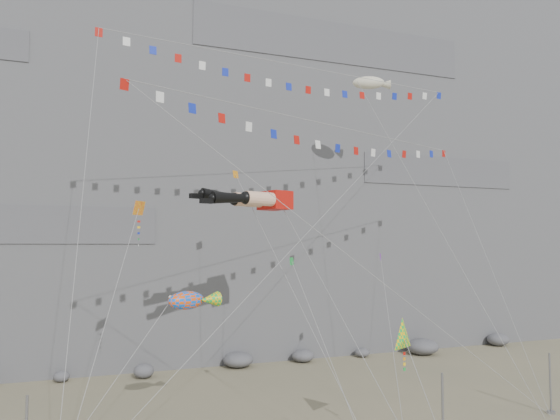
# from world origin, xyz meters

# --- Properties ---
(cliff) EXTENTS (80.00, 28.00, 50.00)m
(cliff) POSITION_xyz_m (0.00, 32.00, 25.00)
(cliff) COLOR slate
(cliff) RESTS_ON ground
(talus_boulders) EXTENTS (60.00, 3.00, 1.20)m
(talus_boulders) POSITION_xyz_m (0.00, 17.00, 0.60)
(talus_boulders) COLOR slate
(talus_boulders) RESTS_ON ground
(anchor_pole_center) EXTENTS (0.12, 0.12, 4.36)m
(anchor_pole_center) POSITION_xyz_m (3.02, -6.59, 2.18)
(anchor_pole_center) COLOR gray
(anchor_pole_center) RESTS_ON ground
(anchor_pole_right) EXTENTS (0.12, 0.12, 3.68)m
(anchor_pole_right) POSITION_xyz_m (14.45, -2.18, 1.84)
(anchor_pole_right) COLOR gray
(anchor_pole_right) RESTS_ON ground
(legs_kite) EXTENTS (7.55, 17.34, 20.91)m
(legs_kite) POSITION_xyz_m (-2.31, 6.20, 13.45)
(legs_kite) COLOR #BB130B
(legs_kite) RESTS_ON ground
(flag_banner_upper) EXTENTS (29.61, 13.93, 30.45)m
(flag_banner_upper) POSITION_xyz_m (1.60, 7.47, 23.39)
(flag_banner_upper) COLOR #BB130B
(flag_banner_upper) RESTS_ON ground
(flag_banner_lower) EXTENTS (26.91, 11.83, 22.68)m
(flag_banner_lower) POSITION_xyz_m (2.13, 3.68, 18.32)
(flag_banner_lower) COLOR #BB130B
(flag_banner_lower) RESTS_ON ground
(harlequin_kite) EXTENTS (5.12, 9.64, 15.77)m
(harlequin_kite) POSITION_xyz_m (-9.87, 4.38, 12.51)
(harlequin_kite) COLOR red
(harlequin_kite) RESTS_ON ground
(fish_windsock) EXTENTS (9.17, 6.62, 11.65)m
(fish_windsock) POSITION_xyz_m (-7.51, 1.99, 7.32)
(fish_windsock) COLOR #FF530D
(fish_windsock) RESTS_ON ground
(delta_kite) EXTENTS (2.00, 5.42, 7.47)m
(delta_kite) POSITION_xyz_m (2.59, -4.14, 5.59)
(delta_kite) COLOR yellow
(delta_kite) RESTS_ON ground
(blimp_windsock) EXTENTS (5.95, 14.86, 27.69)m
(blimp_windsock) POSITION_xyz_m (9.29, 10.61, 23.81)
(blimp_windsock) COLOR beige
(blimp_windsock) RESTS_ON ground
(small_kite_a) EXTENTS (2.94, 16.99, 22.59)m
(small_kite_a) POSITION_xyz_m (-2.40, 9.45, 15.27)
(small_kite_a) COLOR orange
(small_kite_a) RESTS_ON ground
(small_kite_b) EXTENTS (5.93, 11.58, 15.40)m
(small_kite_b) POSITION_xyz_m (7.35, 5.89, 9.38)
(small_kite_b) COLOR purple
(small_kite_b) RESTS_ON ground
(small_kite_c) EXTENTS (1.01, 10.07, 13.35)m
(small_kite_c) POSITION_xyz_m (-1.36, 1.30, 9.22)
(small_kite_c) COLOR green
(small_kite_c) RESTS_ON ground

